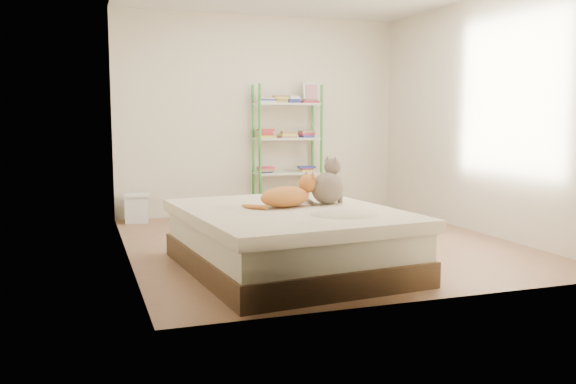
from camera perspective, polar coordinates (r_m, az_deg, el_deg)
name	(u,v)px	position (r m, az deg, el deg)	size (l,w,h in m)	color
room	(320,115)	(6.14, 2.97, 7.22)	(3.81, 4.21, 2.61)	#8E5B3E
bed	(288,239)	(5.12, 0.03, -4.44)	(1.82, 2.18, 0.52)	#412F22
orange_cat	(285,194)	(5.13, -0.26, -0.20)	(0.56, 0.30, 0.22)	#D86032
grey_cat	(328,181)	(5.34, 3.73, 1.03)	(0.30, 0.35, 0.40)	gray
shelf_unit	(288,147)	(8.02, -0.03, 4.23)	(0.90, 0.36, 1.74)	green
cardboard_box	(289,212)	(7.11, 0.06, -1.88)	(0.56, 0.55, 0.41)	olive
white_bin	(137,208)	(7.66, -13.96, -1.46)	(0.34, 0.30, 0.35)	white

